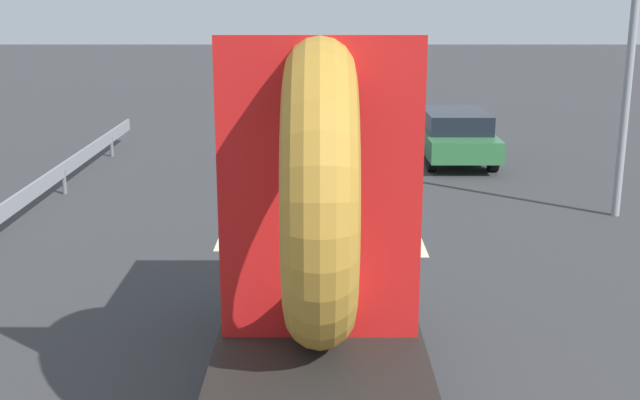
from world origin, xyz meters
TOP-DOWN VIEW (x-y plane):
  - ground_plane at (0.00, 0.00)m, footprint 120.00×120.00m
  - flatbed_truck at (-0.17, -0.52)m, footprint 2.02×5.43m
  - distant_sedan at (3.42, 11.82)m, footprint 1.78×4.15m
  - traffic_light at (5.84, 6.42)m, footprint 0.42×0.36m
  - guardrail at (-5.91, 6.10)m, footprint 0.10×16.86m
  - lane_dash_left_far at (-1.96, 5.51)m, footprint 0.16×2.81m
  - lane_dash_right_far at (1.63, 5.22)m, footprint 0.16×2.90m

SIDE VIEW (x-z plane):
  - ground_plane at x=0.00m, z-range 0.00..0.00m
  - lane_dash_left_far at x=-1.96m, z-range 0.00..0.01m
  - lane_dash_right_far at x=1.63m, z-range 0.00..0.01m
  - guardrail at x=-5.91m, z-range 0.18..0.89m
  - distant_sedan at x=3.42m, z-range 0.05..1.40m
  - flatbed_truck at x=-0.17m, z-range -0.15..3.90m
  - traffic_light at x=5.84m, z-range 0.89..6.79m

